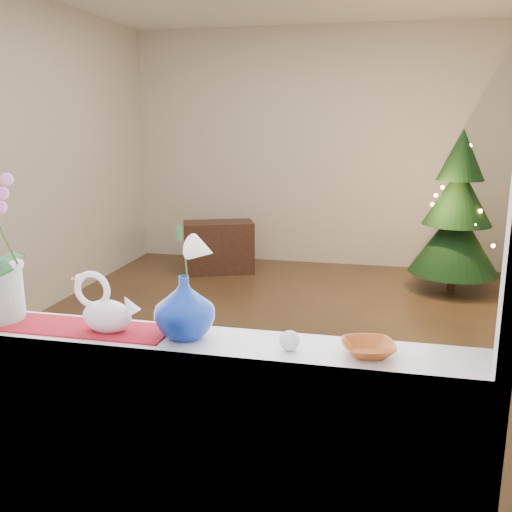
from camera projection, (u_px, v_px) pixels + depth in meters
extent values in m
plane|color=#3B2618|center=(286.00, 338.00, 4.49)|extent=(5.00, 5.00, 0.00)
cube|color=beige|center=(324.00, 149.00, 6.55)|extent=(4.50, 0.10, 2.70)
cube|color=beige|center=(156.00, 224.00, 1.81)|extent=(4.50, 0.10, 2.70)
cube|color=beige|center=(17.00, 160.00, 4.66)|extent=(0.10, 5.00, 2.70)
cube|color=white|center=(170.00, 470.00, 2.06)|extent=(2.20, 0.08, 0.88)
cube|color=white|center=(175.00, 342.00, 2.04)|extent=(2.20, 0.26, 0.04)
cube|color=maroon|center=(78.00, 327.00, 2.11)|extent=(0.70, 0.20, 0.01)
imported|color=navy|center=(184.00, 302.00, 2.00)|extent=(0.29, 0.29, 0.26)
sphere|color=silver|center=(290.00, 341.00, 1.90)|extent=(0.08, 0.08, 0.07)
imported|color=#9F4A1B|center=(368.00, 350.00, 1.87)|extent=(0.18, 0.18, 0.04)
cube|color=black|center=(219.00, 247.00, 6.38)|extent=(0.85, 0.63, 0.57)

